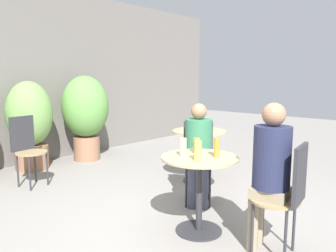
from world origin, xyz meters
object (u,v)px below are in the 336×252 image
object	(u,v)px
seated_person_1	(198,145)
potted_plant_2	(85,111)
cafe_table_far	(199,144)
potted_plant_1	(30,121)
cafe_table_near	(199,178)
bistro_chair_0	(288,190)
beer_glass_3	(197,146)
beer_glass_1	(198,151)
bistro_chair_3	(27,144)
beer_glass_2	(217,147)
seated_person_0	(270,164)
beer_glass_0	(183,147)
bistro_chair_1	(198,154)

from	to	relation	value
seated_person_1	potted_plant_2	size ratio (longest dim) A/B	0.79
cafe_table_far	potted_plant_1	size ratio (longest dim) A/B	0.53
cafe_table_near	potted_plant_1	bearing A→B (deg)	91.21
bistro_chair_0	beer_glass_3	size ratio (longest dim) A/B	6.39
beer_glass_1	potted_plant_2	world-z (taller)	potted_plant_2
beer_glass_3	potted_plant_1	bearing A→B (deg)	93.12
bistro_chair_3	potted_plant_2	distance (m)	1.52
cafe_table_far	potted_plant_1	xyz separation A→B (m)	(-1.29, 2.39, 0.24)
seated_person_1	beer_glass_2	distance (m)	0.67
cafe_table_far	seated_person_0	distance (m)	1.95
bistro_chair_3	cafe_table_near	bearing A→B (deg)	-88.87
bistro_chair_3	beer_glass_1	size ratio (longest dim) A/B	5.23
cafe_table_near	beer_glass_2	xyz separation A→B (m)	(0.10, -0.12, 0.29)
bistro_chair_3	beer_glass_1	xyz separation A→B (m)	(0.34, -2.64, 0.25)
beer_glass_2	beer_glass_3	bearing A→B (deg)	89.72
bistro_chair_0	beer_glass_1	size ratio (longest dim) A/B	5.23
beer_glass_1	beer_glass_2	distance (m)	0.24
cafe_table_near	bistro_chair_0	distance (m)	0.80
seated_person_1	beer_glass_3	bearing A→B (deg)	-93.13
seated_person_1	potted_plant_1	distance (m)	2.97
beer_glass_2	bistro_chair_0	bearing A→B (deg)	-89.06
beer_glass_0	beer_glass_1	distance (m)	0.22
bistro_chair_0	beer_glass_2	distance (m)	0.72
cafe_table_near	cafe_table_far	xyz separation A→B (m)	(1.22, 0.93, 0.01)
cafe_table_far	bistro_chair_1	distance (m)	0.73
beer_glass_1	beer_glass_3	world-z (taller)	beer_glass_1
cafe_table_near	bistro_chair_1	size ratio (longest dim) A/B	0.77
beer_glass_1	seated_person_1	bearing A→B (deg)	36.76
beer_glass_3	seated_person_1	bearing A→B (deg)	35.05
beer_glass_1	beer_glass_0	bearing A→B (deg)	76.72
potted_plant_2	beer_glass_1	bearing A→B (deg)	-107.18
bistro_chair_3	seated_person_0	world-z (taller)	seated_person_0
bistro_chair_0	bistro_chair_1	xyz separation A→B (m)	(0.52, 1.29, 0.00)
beer_glass_3	potted_plant_2	world-z (taller)	potted_plant_2
beer_glass_0	potted_plant_1	xyz separation A→B (m)	(0.01, 3.19, -0.03)
bistro_chair_3	beer_glass_2	distance (m)	2.75
potted_plant_2	beer_glass_0	bearing A→B (deg)	-107.45
bistro_chair_3	beer_glass_3	distance (m)	2.52
beer_glass_2	beer_glass_3	xyz separation A→B (m)	(0.00, 0.23, -0.02)
beer_glass_0	beer_glass_3	xyz separation A→B (m)	(0.19, -0.02, -0.01)
bistro_chair_1	potted_plant_2	distance (m)	2.71
seated_person_1	cafe_table_far	bearing A→B (deg)	88.30
cafe_table_far	beer_glass_3	size ratio (longest dim) A/B	5.09
bistro_chair_3	potted_plant_1	bearing A→B (deg)	52.31
beer_glass_3	beer_glass_2	bearing A→B (deg)	-90.28
beer_glass_1	potted_plant_1	size ratio (longest dim) A/B	0.13
seated_person_0	potted_plant_1	distance (m)	3.97
bistro_chair_0	potted_plant_1	xyz separation A→B (m)	(-0.18, 4.11, 0.21)
cafe_table_far	beer_glass_1	distance (m)	1.71
potted_plant_2	cafe_table_far	bearing A→B (deg)	-81.21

